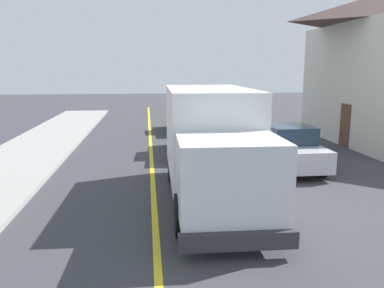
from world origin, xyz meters
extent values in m
cube|color=gold|center=(0.00, 10.00, 0.00)|extent=(0.16, 56.00, 0.01)
cube|color=silver|center=(1.71, 10.41, 1.90)|extent=(2.51, 5.05, 2.60)
cube|color=silver|center=(1.63, 6.92, 1.45)|extent=(2.32, 2.05, 1.70)
cube|color=#1E2D3D|center=(1.61, 6.02, 1.82)|extent=(2.04, 0.13, 0.75)
cube|color=#2D2D33|center=(1.60, 5.84, 0.42)|extent=(2.40, 0.25, 0.36)
cylinder|color=black|center=(2.68, 7.09, 0.50)|extent=(0.32, 1.01, 1.00)
cylinder|color=black|center=(0.58, 7.14, 0.50)|extent=(0.32, 1.01, 1.00)
cylinder|color=black|center=(2.78, 11.64, 0.50)|extent=(0.32, 1.01, 1.00)
cylinder|color=black|center=(0.69, 11.69, 0.50)|extent=(0.32, 1.01, 1.00)
cube|color=#B7B7BC|center=(1.70, 15.96, 0.65)|extent=(2.01, 4.48, 0.76)
cube|color=#1E2D3D|center=(1.71, 16.11, 1.35)|extent=(1.67, 1.87, 0.64)
cylinder|color=black|center=(2.42, 14.52, 0.32)|extent=(0.25, 0.65, 0.64)
cylinder|color=black|center=(0.85, 14.59, 0.32)|extent=(0.25, 0.65, 0.64)
cylinder|color=black|center=(2.56, 17.33, 0.32)|extent=(0.25, 0.65, 0.64)
cylinder|color=black|center=(0.98, 17.41, 0.32)|extent=(0.25, 0.65, 0.64)
cube|color=black|center=(2.15, 22.40, 0.65)|extent=(2.00, 4.48, 0.76)
cube|color=#1E2D3D|center=(2.14, 22.55, 1.35)|extent=(1.67, 1.87, 0.64)
cylinder|color=black|center=(3.00, 21.03, 0.32)|extent=(0.25, 0.65, 0.64)
cylinder|color=black|center=(1.42, 20.96, 0.32)|extent=(0.25, 0.65, 0.64)
cylinder|color=black|center=(2.87, 23.85, 0.32)|extent=(0.25, 0.65, 0.64)
cylinder|color=black|center=(1.29, 23.77, 0.32)|extent=(0.25, 0.65, 0.64)
cube|color=#B7B7BC|center=(5.20, 12.97, 0.65)|extent=(1.81, 4.40, 0.76)
cube|color=#1E2D3D|center=(5.20, 12.82, 1.35)|extent=(1.59, 1.80, 0.64)
cylinder|color=black|center=(4.41, 14.37, 0.32)|extent=(0.22, 0.64, 0.64)
cylinder|color=black|center=(5.99, 14.38, 0.32)|extent=(0.22, 0.64, 0.64)
cylinder|color=black|center=(4.41, 11.56, 0.32)|extent=(0.22, 0.64, 0.64)
cylinder|color=black|center=(5.99, 11.56, 0.32)|extent=(0.22, 0.64, 0.64)
cube|color=brown|center=(9.51, 16.71, 1.05)|extent=(0.10, 1.00, 2.10)
camera|label=1|loc=(-0.14, -1.22, 3.76)|focal=36.55mm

